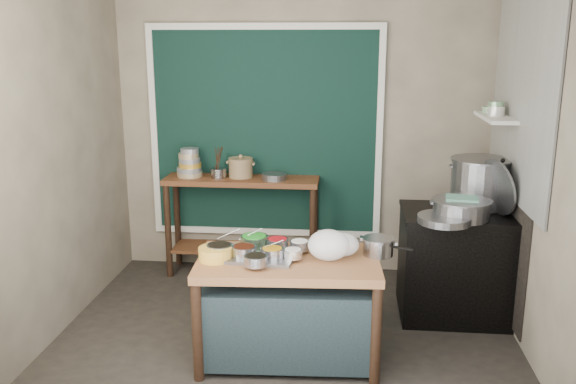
# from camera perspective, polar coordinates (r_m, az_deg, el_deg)

# --- Properties ---
(floor) EXTENTS (3.50, 3.00, 0.02)m
(floor) POSITION_cam_1_polar(r_m,az_deg,el_deg) (4.80, -0.22, -13.52)
(floor) COLOR black
(floor) RESTS_ON ground
(back_wall) EXTENTS (3.50, 0.02, 2.80)m
(back_wall) POSITION_cam_1_polar(r_m,az_deg,el_deg) (5.82, 1.31, 6.05)
(back_wall) COLOR gray
(back_wall) RESTS_ON floor
(left_wall) EXTENTS (0.02, 3.00, 2.80)m
(left_wall) POSITION_cam_1_polar(r_m,az_deg,el_deg) (4.84, -21.49, 3.40)
(left_wall) COLOR gray
(left_wall) RESTS_ON floor
(right_wall) EXTENTS (0.02, 3.00, 2.80)m
(right_wall) POSITION_cam_1_polar(r_m,az_deg,el_deg) (4.51, 22.64, 2.56)
(right_wall) COLOR gray
(right_wall) RESTS_ON floor
(curtain_panel) EXTENTS (2.10, 0.02, 1.90)m
(curtain_panel) POSITION_cam_1_polar(r_m,az_deg,el_deg) (5.82, -2.18, 5.55)
(curtain_panel) COLOR black
(curtain_panel) RESTS_ON back_wall
(curtain_frame) EXTENTS (2.22, 0.03, 2.02)m
(curtain_frame) POSITION_cam_1_polar(r_m,az_deg,el_deg) (5.81, -2.19, 5.54)
(curtain_frame) COLOR beige
(curtain_frame) RESTS_ON back_wall
(tile_panel) EXTENTS (0.02, 1.70, 1.70)m
(tile_panel) POSITION_cam_1_polar(r_m,az_deg,el_deg) (4.97, 21.07, 8.95)
(tile_panel) COLOR #B2B2AA
(tile_panel) RESTS_ON right_wall
(soot_patch) EXTENTS (0.01, 1.30, 1.30)m
(soot_patch) POSITION_cam_1_polar(r_m,az_deg,el_deg) (5.27, 19.74, -3.46)
(soot_patch) COLOR black
(soot_patch) RESTS_ON right_wall
(wall_shelf) EXTENTS (0.22, 0.70, 0.03)m
(wall_shelf) POSITION_cam_1_polar(r_m,az_deg,el_deg) (5.25, 18.88, 6.62)
(wall_shelf) COLOR beige
(wall_shelf) RESTS_ON right_wall
(prep_table) EXTENTS (1.29, 0.79, 0.75)m
(prep_table) POSITION_cam_1_polar(r_m,az_deg,el_deg) (4.36, 0.03, -10.89)
(prep_table) COLOR brown
(prep_table) RESTS_ON floor
(back_counter) EXTENTS (1.45, 0.40, 0.95)m
(back_counter) POSITION_cam_1_polar(r_m,az_deg,el_deg) (5.86, -4.29, -3.19)
(back_counter) COLOR brown
(back_counter) RESTS_ON floor
(stove_block) EXTENTS (0.90, 0.68, 0.85)m
(stove_block) POSITION_cam_1_polar(r_m,az_deg,el_deg) (5.19, 15.54, -6.64)
(stove_block) COLOR black
(stove_block) RESTS_ON floor
(stove_top) EXTENTS (0.92, 0.69, 0.03)m
(stove_top) POSITION_cam_1_polar(r_m,az_deg,el_deg) (5.05, 15.86, -1.97)
(stove_top) COLOR black
(stove_top) RESTS_ON stove_block
(condiment_tray) EXTENTS (0.56, 0.42, 0.02)m
(condiment_tray) POSITION_cam_1_polar(r_m,az_deg,el_deg) (4.25, -2.93, -5.93)
(condiment_tray) COLOR gray
(condiment_tray) RESTS_ON prep_table
(condiment_bowls) EXTENTS (0.70, 0.54, 0.08)m
(condiment_bowls) POSITION_cam_1_polar(r_m,az_deg,el_deg) (4.25, -2.75, -5.31)
(condiment_bowls) COLOR gray
(condiment_bowls) RESTS_ON condiment_tray
(yellow_basin) EXTENTS (0.27, 0.27, 0.09)m
(yellow_basin) POSITION_cam_1_polar(r_m,az_deg,el_deg) (4.21, -6.82, -5.75)
(yellow_basin) COLOR #C08A35
(yellow_basin) RESTS_ON prep_table
(saucepan) EXTENTS (0.29, 0.29, 0.12)m
(saucepan) POSITION_cam_1_polar(r_m,az_deg,el_deg) (4.32, 8.44, -5.05)
(saucepan) COLOR gray
(saucepan) RESTS_ON prep_table
(plastic_bag_a) EXTENTS (0.30, 0.27, 0.21)m
(plastic_bag_a) POSITION_cam_1_polar(r_m,az_deg,el_deg) (4.17, 3.82, -4.98)
(plastic_bag_a) COLOR white
(plastic_bag_a) RESTS_ON prep_table
(plastic_bag_b) EXTENTS (0.26, 0.23, 0.16)m
(plastic_bag_b) POSITION_cam_1_polar(r_m,az_deg,el_deg) (4.26, 5.19, -4.92)
(plastic_bag_b) COLOR white
(plastic_bag_b) RESTS_ON prep_table
(bowl_stack) EXTENTS (0.24, 0.24, 0.27)m
(bowl_stack) POSITION_cam_1_polar(r_m,az_deg,el_deg) (5.83, -9.19, 2.58)
(bowl_stack) COLOR tan
(bowl_stack) RESTS_ON back_counter
(utensil_cup) EXTENTS (0.18, 0.18, 0.09)m
(utensil_cup) POSITION_cam_1_polar(r_m,az_deg,el_deg) (5.76, -6.51, 1.79)
(utensil_cup) COLOR gray
(utensil_cup) RESTS_ON back_counter
(ceramic_crock) EXTENTS (0.29, 0.29, 0.16)m
(ceramic_crock) POSITION_cam_1_polar(r_m,az_deg,el_deg) (5.75, -4.44, 2.19)
(ceramic_crock) COLOR olive
(ceramic_crock) RESTS_ON back_counter
(wide_bowl) EXTENTS (0.26, 0.26, 0.06)m
(wide_bowl) POSITION_cam_1_polar(r_m,az_deg,el_deg) (5.64, -1.31, 1.44)
(wide_bowl) COLOR gray
(wide_bowl) RESTS_ON back_counter
(stock_pot) EXTENTS (0.59, 0.59, 0.40)m
(stock_pot) POSITION_cam_1_polar(r_m,az_deg,el_deg) (5.23, 17.53, 0.88)
(stock_pot) COLOR gray
(stock_pot) RESTS_ON stove_top
(pot_lid) EXTENTS (0.26, 0.46, 0.45)m
(pot_lid) POSITION_cam_1_polar(r_m,az_deg,el_deg) (5.00, 19.04, 0.43)
(pot_lid) COLOR gray
(pot_lid) RESTS_ON stove_top
(steamer) EXTENTS (0.51, 0.51, 0.15)m
(steamer) POSITION_cam_1_polar(r_m,az_deg,el_deg) (4.86, 15.89, -1.51)
(steamer) COLOR gray
(steamer) RESTS_ON stove_top
(green_cloth) EXTENTS (0.26, 0.21, 0.02)m
(green_cloth) POSITION_cam_1_polar(r_m,az_deg,el_deg) (4.84, 15.96, -0.56)
(green_cloth) COLOR #5E9C79
(green_cloth) RESTS_ON steamer
(shallow_pan) EXTENTS (0.48, 0.48, 0.05)m
(shallow_pan) POSITION_cam_1_polar(r_m,az_deg,el_deg) (4.72, 14.42, -2.49)
(shallow_pan) COLOR gray
(shallow_pan) RESTS_ON stove_top
(shelf_bowl_stack) EXTENTS (0.14, 0.14, 0.11)m
(shelf_bowl_stack) POSITION_cam_1_polar(r_m,az_deg,el_deg) (5.25, 18.94, 7.36)
(shelf_bowl_stack) COLOR silver
(shelf_bowl_stack) RESTS_ON wall_shelf
(shelf_bowl_green) EXTENTS (0.18, 0.18, 0.05)m
(shelf_bowl_green) POSITION_cam_1_polar(r_m,az_deg,el_deg) (5.43, 18.48, 7.32)
(shelf_bowl_green) COLOR gray
(shelf_bowl_green) RESTS_ON wall_shelf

